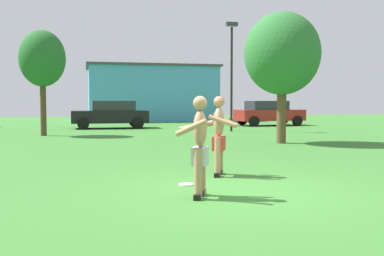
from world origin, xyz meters
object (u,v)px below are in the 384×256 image
object	(u,v)px
player_in_gray	(200,145)
frisbee	(186,184)
tree_left_field	(282,54)
lamp_post	(232,65)
car_black_near_post	(111,114)
car_red_far_end	(269,113)
tree_behind_players	(42,59)
player_with_cap	(219,132)

from	to	relation	value
player_in_gray	frisbee	distance (m)	1.38
player_in_gray	tree_left_field	xyz separation A→B (m)	(5.32, 8.48, 2.43)
lamp_post	car_black_near_post	bearing A→B (deg)	145.21
frisbee	car_red_far_end	bearing A→B (deg)	62.82
frisbee	tree_behind_players	world-z (taller)	tree_behind_players
car_black_near_post	tree_behind_players	xyz separation A→B (m)	(-3.29, -4.95, 2.62)
frisbee	tree_left_field	size ratio (longest dim) A/B	0.06
tree_behind_players	tree_left_field	bearing A→B (deg)	-33.36
lamp_post	tree_left_field	xyz separation A→B (m)	(-0.29, -6.72, -0.15)
car_black_near_post	lamp_post	world-z (taller)	lamp_post
player_with_cap	car_black_near_post	distance (m)	17.36
player_in_gray	frisbee	xyz separation A→B (m)	(0.02, 1.09, -0.85)
lamp_post	tree_behind_players	bearing A→B (deg)	-174.77
frisbee	tree_behind_players	distance (m)	14.17
car_black_near_post	car_red_far_end	size ratio (longest dim) A/B	0.97
player_with_cap	tree_behind_players	distance (m)	13.41
frisbee	lamp_post	bearing A→B (deg)	68.39
frisbee	lamp_post	xyz separation A→B (m)	(5.59, 14.10, 3.43)
player_with_cap	tree_left_field	distance (m)	8.18
tree_left_field	player_in_gray	bearing A→B (deg)	-122.12
player_with_cap	tree_left_field	xyz separation A→B (m)	(4.39, 6.49, 2.38)
car_black_near_post	player_in_gray	bearing A→B (deg)	-89.08
player_in_gray	frisbee	bearing A→B (deg)	88.84
frisbee	lamp_post	size ratio (longest dim) A/B	0.05
player_with_cap	frisbee	size ratio (longest dim) A/B	5.87
player_with_cap	player_in_gray	bearing A→B (deg)	-115.21
player_in_gray	player_with_cap	bearing A→B (deg)	64.79
lamp_post	tree_left_field	distance (m)	6.73
car_black_near_post	car_red_far_end	world-z (taller)	same
player_in_gray	tree_left_field	world-z (taller)	tree_left_field
lamp_post	car_red_far_end	bearing A→B (deg)	49.32
car_red_far_end	tree_behind_players	world-z (taller)	tree_behind_players
player_in_gray	tree_left_field	size ratio (longest dim) A/B	0.34
car_black_near_post	lamp_post	distance (m)	7.67
car_black_near_post	tree_behind_players	distance (m)	6.50
car_black_near_post	tree_left_field	distance (m)	12.45
car_red_far_end	tree_behind_players	xyz separation A→B (m)	(-13.32, -5.62, 2.62)
frisbee	player_with_cap	bearing A→B (deg)	44.42
car_black_near_post	player_with_cap	bearing A→B (deg)	-85.88
lamp_post	player_in_gray	bearing A→B (deg)	-110.26
frisbee	car_black_near_post	world-z (taller)	car_black_near_post
player_with_cap	car_red_far_end	xyz separation A→B (m)	(8.78, 17.99, -0.10)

